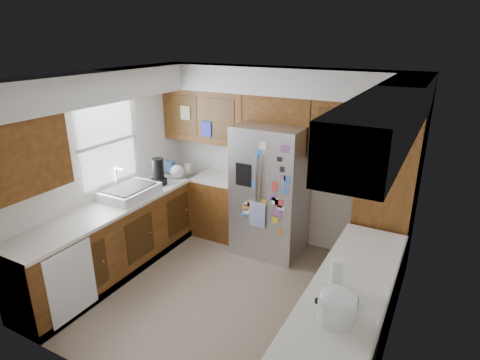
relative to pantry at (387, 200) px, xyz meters
name	(u,v)px	position (x,y,z in m)	size (l,w,h in m)	color
floor	(227,294)	(-1.50, -1.15, -1.07)	(3.60, 3.60, 0.00)	gray
room_shell	(233,136)	(-1.61, -0.79, 0.75)	(3.64, 3.24, 2.52)	white
left_counter_run	(137,235)	(-2.86, -1.12, -0.65)	(1.36, 3.20, 0.92)	#42250C
right_counter_run	(347,332)	(0.00, -1.62, -0.65)	(0.63, 2.25, 0.92)	#42250C
pantry	(387,200)	(0.00, 0.00, 0.00)	(0.60, 0.90, 2.15)	#42250C
fridge	(271,190)	(-1.50, 0.05, -0.17)	(0.90, 0.79, 1.80)	#A9A9AE
bridge_cabinet	(280,108)	(-1.50, 0.28, 0.90)	(0.96, 0.34, 0.35)	#42250C
fridge_top_items	(281,85)	(-1.49, 0.26, 1.20)	(0.68, 0.32, 0.27)	#1D41A6
sink_assembly	(129,191)	(-3.00, -1.05, -0.09)	(0.52, 0.70, 0.37)	white
left_counter_clutter	(167,172)	(-2.95, -0.34, -0.02)	(0.42, 0.87, 0.38)	black
rice_cooker	(337,304)	(0.00, -2.12, -0.03)	(0.29, 0.28, 0.25)	white
paper_towel	(337,273)	(-0.12, -1.72, -0.03)	(0.11, 0.11, 0.25)	white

